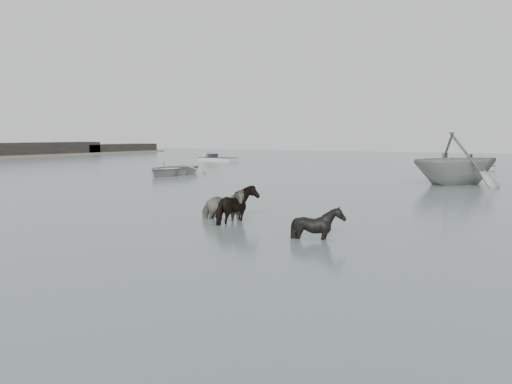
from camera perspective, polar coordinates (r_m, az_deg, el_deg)
ground at (r=13.68m, az=-7.05°, el=-4.55°), size 140.00×140.00×0.00m
pony_pinto at (r=15.36m, az=-3.84°, el=-0.77°), size 1.68×0.96×1.34m
pony_dark at (r=14.97m, az=-2.05°, el=-0.95°), size 1.56×1.66×1.35m
pony_black at (r=12.65m, az=7.10°, el=-2.70°), size 1.37×1.30×1.20m
rowboat_lead at (r=33.67m, az=-9.61°, el=2.80°), size 4.11×5.28×1.00m
rowboat_trail at (r=28.78m, az=21.98°, el=3.73°), size 7.21×7.33×2.93m
skiff_outer at (r=51.43m, az=-4.38°, el=3.97°), size 5.86×2.04×0.75m
skiff_mid at (r=41.75m, az=23.30°, el=2.88°), size 4.72×4.32×0.75m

